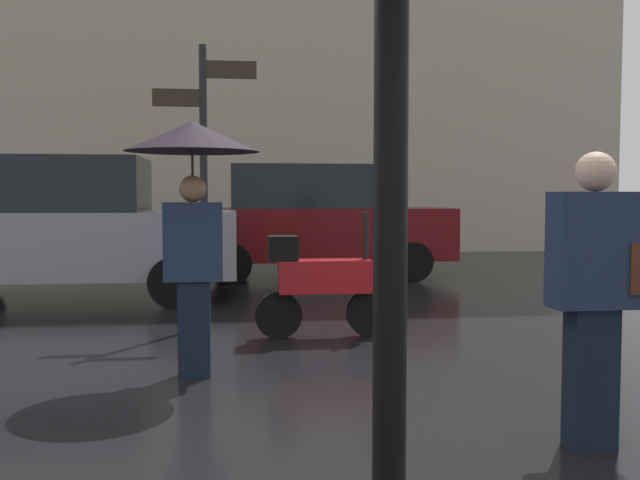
# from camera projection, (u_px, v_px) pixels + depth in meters

# --- Properties ---
(pedestrian_with_umbrella) EXTENTS (1.03, 1.03, 1.97)m
(pedestrian_with_umbrella) POSITION_uv_depth(u_px,v_px,m) (192.00, 171.00, 5.39)
(pedestrian_with_umbrella) COLOR black
(pedestrian_with_umbrella) RESTS_ON ground
(pedestrian_with_bag) EXTENTS (0.51, 0.24, 1.64)m
(pedestrian_with_bag) POSITION_uv_depth(u_px,v_px,m) (595.00, 282.00, 3.87)
(pedestrian_with_bag) COLOR black
(pedestrian_with_bag) RESTS_ON ground
(parked_scooter) EXTENTS (1.37, 0.32, 1.23)m
(parked_scooter) POSITION_uv_depth(u_px,v_px,m) (320.00, 282.00, 6.95)
(parked_scooter) COLOR black
(parked_scooter) RESTS_ON ground
(parked_car_left) EXTENTS (4.51, 1.88, 1.91)m
(parked_car_left) POSITION_uv_depth(u_px,v_px,m) (314.00, 221.00, 12.09)
(parked_car_left) COLOR #590C0F
(parked_car_left) RESTS_ON ground
(parked_car_right) EXTENTS (4.46, 1.98, 1.91)m
(parked_car_right) POSITION_uv_depth(u_px,v_px,m) (64.00, 228.00, 9.48)
(parked_car_right) COLOR gray
(parked_car_right) RESTS_ON ground
(street_signpost) EXTENTS (1.08, 0.08, 2.97)m
(street_signpost) POSITION_uv_depth(u_px,v_px,m) (204.00, 158.00, 7.42)
(street_signpost) COLOR black
(street_signpost) RESTS_ON ground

